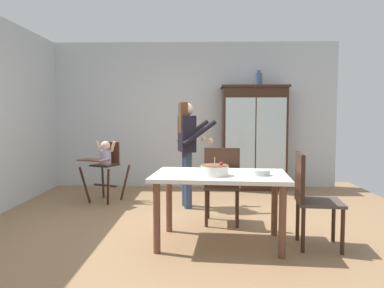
# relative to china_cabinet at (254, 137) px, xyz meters

# --- Properties ---
(ground_plane) EXTENTS (6.24, 6.24, 0.00)m
(ground_plane) POSITION_rel_china_cabinet_xyz_m (-1.10, -2.37, -0.95)
(ground_plane) COLOR #93704C
(wall_back) EXTENTS (5.32, 0.06, 2.70)m
(wall_back) POSITION_rel_china_cabinet_xyz_m (-1.10, 0.26, 0.40)
(wall_back) COLOR silver
(wall_back) RESTS_ON ground_plane
(china_cabinet) EXTENTS (1.20, 0.48, 1.88)m
(china_cabinet) POSITION_rel_china_cabinet_xyz_m (0.00, 0.00, 0.00)
(china_cabinet) COLOR #382116
(china_cabinet) RESTS_ON ground_plane
(ceramic_vase) EXTENTS (0.13, 0.13, 0.27)m
(ceramic_vase) POSITION_rel_china_cabinet_xyz_m (0.07, 0.00, 1.05)
(ceramic_vase) COLOR #3D567F
(ceramic_vase) RESTS_ON china_cabinet
(high_chair_with_toddler) EXTENTS (0.75, 0.82, 0.95)m
(high_chair_with_toddler) POSITION_rel_china_cabinet_xyz_m (-2.45, -1.05, -0.29)
(high_chair_with_toddler) COLOR #382116
(high_chair_with_toddler) RESTS_ON ground_plane
(adult_person) EXTENTS (0.59, 0.58, 1.53)m
(adult_person) POSITION_rel_china_cabinet_xyz_m (-1.16, -1.39, 0.02)
(adult_person) COLOR #33425B
(adult_person) RESTS_ON ground_plane
(dining_table) EXTENTS (1.45, 0.99, 0.74)m
(dining_table) POSITION_rel_china_cabinet_xyz_m (-0.76, -2.97, -0.31)
(dining_table) COLOR silver
(dining_table) RESTS_ON ground_plane
(birthday_cake) EXTENTS (0.28, 0.28, 0.19)m
(birthday_cake) POSITION_rel_china_cabinet_xyz_m (-0.82, -3.09, -0.15)
(birthday_cake) COLOR white
(birthday_cake) RESTS_ON dining_table
(serving_bowl) EXTENTS (0.18, 0.18, 0.05)m
(serving_bowl) POSITION_rel_china_cabinet_xyz_m (-0.35, -3.06, -0.18)
(serving_bowl) COLOR #B2BCC6
(serving_bowl) RESTS_ON dining_table
(dining_chair_far_side) EXTENTS (0.47, 0.47, 0.96)m
(dining_chair_far_side) POSITION_rel_china_cabinet_xyz_m (-0.70, -2.31, -0.39)
(dining_chair_far_side) COLOR #382116
(dining_chair_far_side) RESTS_ON ground_plane
(dining_chair_right_end) EXTENTS (0.49, 0.49, 0.96)m
(dining_chair_right_end) POSITION_rel_china_cabinet_xyz_m (0.14, -3.04, -0.39)
(dining_chair_right_end) COLOR #382116
(dining_chair_right_end) RESTS_ON ground_plane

